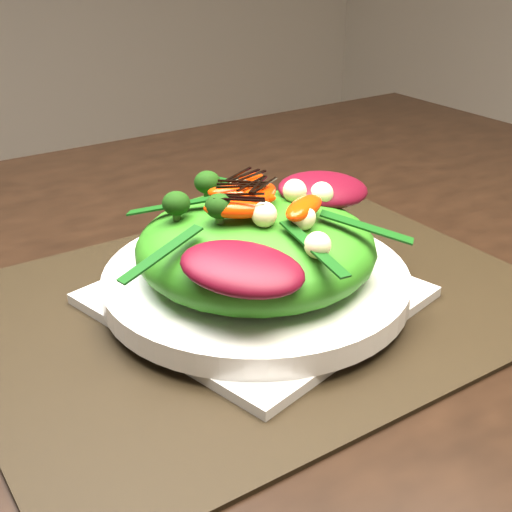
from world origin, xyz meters
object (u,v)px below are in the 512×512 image
plate_base (256,295)px  placemat (256,301)px  salad_bowl (256,281)px  lettuce_mound (256,247)px  orange_segment (230,195)px  dining_table (122,303)px

plate_base → placemat: bearing=45.0°
salad_bowl → lettuce_mound: lettuce_mound is taller
lettuce_mound → orange_segment: 0.05m
placemat → plate_base: bearing=-135.0°
dining_table → plate_base: size_ratio=6.62×
orange_segment → plate_base: bearing=-67.9°
lettuce_mound → orange_segment: bearing=112.1°
dining_table → lettuce_mound: (0.09, -0.10, 0.08)m
lettuce_mound → orange_segment: (-0.01, 0.03, 0.04)m
lettuce_mound → orange_segment: size_ratio=3.60×
lettuce_mound → salad_bowl: bearing=0.0°
plate_base → salad_bowl: (0.00, 0.00, 0.01)m
placemat → orange_segment: orange_segment is taller
dining_table → placemat: bearing=-48.9°
dining_table → orange_segment: dining_table is taller
placemat → lettuce_mound: bearing=-135.0°
plate_base → orange_segment: size_ratio=4.09×
dining_table → salad_bowl: bearing=-48.9°
salad_bowl → lettuce_mound: size_ratio=1.29×
dining_table → orange_segment: 0.16m
lettuce_mound → dining_table: bearing=131.1°
dining_table → salad_bowl: 0.14m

